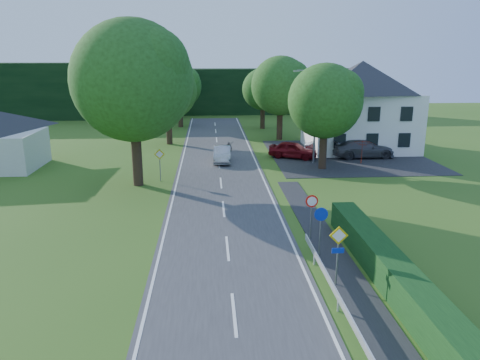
{
  "coord_description": "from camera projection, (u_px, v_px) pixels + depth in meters",
  "views": [
    {
      "loc": [
        -0.79,
        -9.16,
        9.19
      ],
      "look_at": [
        0.98,
        17.6,
        1.97
      ],
      "focal_mm": 35.0,
      "sensor_mm": 36.0,
      "label": 1
    }
  ],
  "objects": [
    {
      "name": "line_centre",
      "position": [
        223.0,
        199.0,
        30.52
      ],
      "size": [
        0.12,
        80.0,
        0.01
      ],
      "primitive_type": null,
      "color": "white",
      "rests_on": "road"
    },
    {
      "name": "sign_priority_right",
      "position": [
        338.0,
        245.0,
        18.76
      ],
      "size": [
        0.78,
        0.09,
        2.59
      ],
      "color": "slate",
      "rests_on": "ground"
    },
    {
      "name": "motorcycle",
      "position": [
        230.0,
        146.0,
        46.01
      ],
      "size": [
        0.91,
        1.8,
        0.9
      ],
      "primitive_type": "imported",
      "rotation": [
        0.0,
        0.0,
        0.19
      ],
      "color": "black",
      "rests_on": "road"
    },
    {
      "name": "sign_roundabout",
      "position": [
        321.0,
        222.0,
        21.68
      ],
      "size": [
        0.64,
        0.08,
        2.37
      ],
      "color": "slate",
      "rests_on": "ground"
    },
    {
      "name": "streetlight",
      "position": [
        314.0,
        112.0,
        39.52
      ],
      "size": [
        2.03,
        0.18,
        8.0
      ],
      "color": "slate",
      "rests_on": "ground"
    },
    {
      "name": "parked_car_grey",
      "position": [
        363.0,
        148.0,
        42.71
      ],
      "size": [
        5.74,
        2.51,
        1.64
      ],
      "primitive_type": "imported",
      "rotation": [
        0.0,
        0.0,
        1.61
      ],
      "color": "#4D4D52",
      "rests_on": "parking_pad"
    },
    {
      "name": "treeline_left",
      "position": [
        22.0,
        91.0,
        68.17
      ],
      "size": [
        44.0,
        6.0,
        8.0
      ],
      "primitive_type": "cube",
      "color": "black",
      "rests_on": "ground"
    },
    {
      "name": "sign_speed_limit",
      "position": [
        312.0,
        206.0,
        23.58
      ],
      "size": [
        0.64,
        0.11,
        2.37
      ],
      "color": "slate",
      "rests_on": "ground"
    },
    {
      "name": "tree_right_far",
      "position": [
        280.0,
        98.0,
        50.99
      ],
      "size": [
        7.4,
        7.4,
        9.09
      ],
      "primitive_type": null,
      "color": "#224615",
      "rests_on": "ground"
    },
    {
      "name": "line_edge_right",
      "position": [
        272.0,
        198.0,
        30.73
      ],
      "size": [
        0.12,
        80.0,
        0.01
      ],
      "primitive_type": "cube",
      "color": "white",
      "rests_on": "road"
    },
    {
      "name": "tree_right_back",
      "position": [
        263.0,
        99.0,
        58.83
      ],
      "size": [
        6.2,
        6.2,
        7.56
      ],
      "primitive_type": null,
      "color": "#224615",
      "rests_on": "ground"
    },
    {
      "name": "parasol",
      "position": [
        362.0,
        152.0,
        40.19
      ],
      "size": [
        2.36,
        2.41,
        2.07
      ],
      "primitive_type": "imported",
      "rotation": [
        0.0,
        0.0,
        0.05
      ],
      "color": "#A9250D",
      "rests_on": "parking_pad"
    },
    {
      "name": "tree_left_back",
      "position": [
        180.0,
        96.0,
        60.03
      ],
      "size": [
        6.6,
        6.6,
        8.07
      ],
      "primitive_type": null,
      "color": "#224615",
      "rests_on": "ground"
    },
    {
      "name": "parking_pad",
      "position": [
        346.0,
        155.0,
        43.82
      ],
      "size": [
        14.0,
        16.0,
        0.04
      ],
      "primitive_type": "cube",
      "color": "black",
      "rests_on": "ground"
    },
    {
      "name": "tree_left_far",
      "position": [
        168.0,
        103.0,
        48.37
      ],
      "size": [
        7.0,
        7.0,
        8.58
      ],
      "primitive_type": null,
      "color": "#224615",
      "rests_on": "ground"
    },
    {
      "name": "tree_right_mid",
      "position": [
        324.0,
        117.0,
        37.67
      ],
      "size": [
        7.0,
        7.0,
        8.58
      ],
      "primitive_type": null,
      "color": "#224615",
      "rests_on": "ground"
    },
    {
      "name": "treeline_right",
      "position": [
        264.0,
        91.0,
        74.45
      ],
      "size": [
        30.0,
        5.0,
        7.0
      ],
      "primitive_type": "cube",
      "color": "black",
      "rests_on": "ground"
    },
    {
      "name": "house_white",
      "position": [
        360.0,
        105.0,
        45.69
      ],
      "size": [
        10.6,
        8.4,
        8.6
      ],
      "color": "white",
      "rests_on": "ground"
    },
    {
      "name": "parked_car_silver_a",
      "position": [
        326.0,
        147.0,
        44.04
      ],
      "size": [
        4.23,
        2.32,
        1.32
      ],
      "primitive_type": "imported",
      "rotation": [
        0.0,
        0.0,
        1.33
      ],
      "color": "silver",
      "rests_on": "parking_pad"
    },
    {
      "name": "moving_car",
      "position": [
        222.0,
        154.0,
        40.97
      ],
      "size": [
        1.62,
        4.23,
        1.38
      ],
      "primitive_type": "imported",
      "rotation": [
        0.0,
        0.0,
        -0.04
      ],
      "color": "#A6A5AA",
      "rests_on": "road"
    },
    {
      "name": "sign_priority_left",
      "position": [
        160.0,
        159.0,
        34.6
      ],
      "size": [
        0.78,
        0.09,
        2.44
      ],
      "color": "slate",
      "rests_on": "ground"
    },
    {
      "name": "tree_main",
      "position": [
        134.0,
        104.0,
        32.49
      ],
      "size": [
        9.4,
        9.4,
        11.64
      ],
      "primitive_type": null,
      "color": "#224615",
      "rests_on": "ground"
    },
    {
      "name": "road",
      "position": [
        223.0,
        199.0,
        30.53
      ],
      "size": [
        7.0,
        80.0,
        0.04
      ],
      "primitive_type": "cube",
      "color": "#39393C",
      "rests_on": "ground"
    },
    {
      "name": "line_edge_left",
      "position": [
        173.0,
        200.0,
        30.31
      ],
      "size": [
        0.12,
        80.0,
        0.01
      ],
      "primitive_type": "cube",
      "color": "white",
      "rests_on": "road"
    },
    {
      "name": "parked_car_red",
      "position": [
        293.0,
        150.0,
        42.52
      ],
      "size": [
        4.69,
        3.47,
        1.49
      ],
      "primitive_type": "imported",
      "rotation": [
        0.0,
        0.0,
        1.12
      ],
      "color": "maroon",
      "rests_on": "parking_pad"
    }
  ]
}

